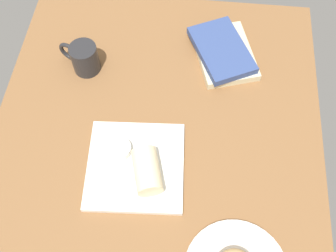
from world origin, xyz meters
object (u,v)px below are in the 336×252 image
object	(u,v)px
coffee_mug	(84,58)
square_plate	(136,166)
sauce_cup	(120,149)
breakfast_wrap	(147,171)
book_stack	(223,52)

from	to	relation	value
coffee_mug	square_plate	bearing A→B (deg)	-147.81
sauce_cup	breakfast_wrap	bearing A→B (deg)	-127.42
book_stack	sauce_cup	bearing A→B (deg)	144.02
sauce_cup	book_stack	world-z (taller)	book_stack
breakfast_wrap	coffee_mug	size ratio (longest dim) A/B	0.91
sauce_cup	square_plate	bearing A→B (deg)	-127.42
breakfast_wrap	coffee_mug	xyz separation A→B (cm)	(33.26, 22.77, -0.18)
square_plate	breakfast_wrap	world-z (taller)	breakfast_wrap
sauce_cup	coffee_mug	distance (cm)	30.99
square_plate	sauce_cup	size ratio (longest dim) A/B	4.17
sauce_cup	breakfast_wrap	size ratio (longest dim) A/B	0.53
breakfast_wrap	book_stack	bearing A→B (deg)	50.53
breakfast_wrap	coffee_mug	bearing A→B (deg)	108.02
square_plate	sauce_cup	bearing A→B (deg)	52.58
coffee_mug	book_stack	bearing A→B (deg)	-78.68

